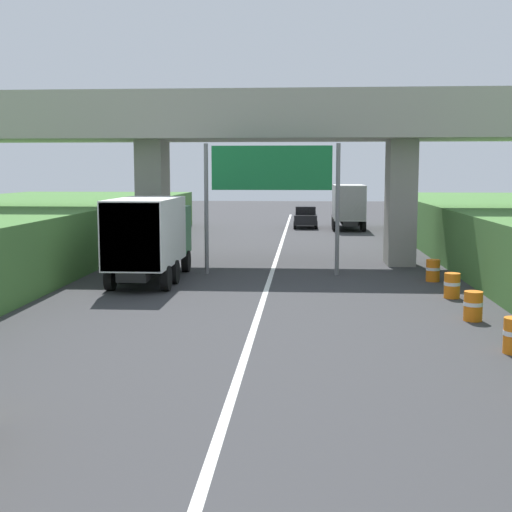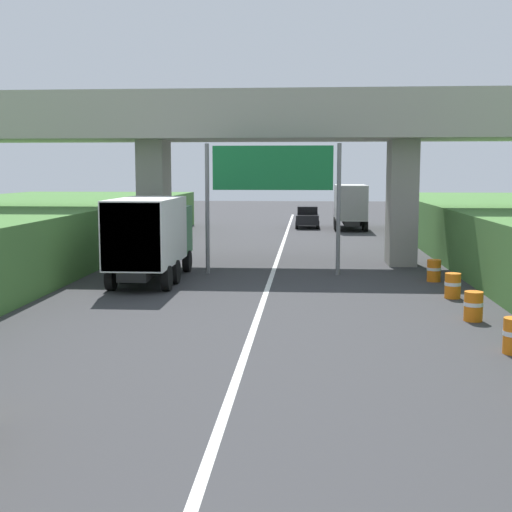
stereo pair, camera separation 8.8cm
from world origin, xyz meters
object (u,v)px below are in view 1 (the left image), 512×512
construction_barrel_3 (473,306)px  construction_barrel_4 (452,285)px  overhead_highway_sign (272,177)px  truck_silver (348,204)px  truck_green (151,234)px  car_black (306,217)px  construction_barrel_5 (433,270)px

construction_barrel_3 → construction_barrel_4: same height
overhead_highway_sign → truck_silver: size_ratio=0.81×
truck_green → construction_barrel_3: bearing=-31.0°
truck_green → car_black: bearing=77.0°
truck_green → construction_barrel_3: truck_green is taller
construction_barrel_3 → construction_barrel_5: size_ratio=1.00×
overhead_highway_sign → car_black: (1.51, 25.25, -3.38)m
construction_barrel_5 → truck_green: bearing=-176.1°
truck_green → construction_barrel_5: truck_green is taller
truck_green → construction_barrel_4: size_ratio=8.11×
overhead_highway_sign → truck_green: (-4.84, -2.25, -2.30)m
overhead_highway_sign → car_black: 25.52m
car_black → construction_barrel_5: (5.20, -26.72, -0.40)m
truck_green → truck_silver: 28.20m
car_black → construction_barrel_3: 34.70m
construction_barrel_3 → construction_barrel_5: 7.61m
truck_silver → construction_barrel_3: bearing=-86.9°
construction_barrel_3 → overhead_highway_sign: bearing=125.8°
overhead_highway_sign → construction_barrel_4: 9.33m
truck_silver → construction_barrel_4: 29.63m
overhead_highway_sign → construction_barrel_5: bearing=-12.4°
overhead_highway_sign → construction_barrel_4: size_ratio=6.53×
car_black → construction_barrel_3: bearing=-81.6°
overhead_highway_sign → truck_silver: (4.77, 24.26, -2.30)m
overhead_highway_sign → car_black: overhead_highway_sign is taller
car_black → construction_barrel_3: car_black is taller
car_black → truck_silver: bearing=-16.9°
car_black → construction_barrel_4: 30.97m
overhead_highway_sign → construction_barrel_5: size_ratio=6.53×
overhead_highway_sign → truck_green: size_ratio=0.81×
construction_barrel_3 → truck_green: bearing=149.0°
car_black → construction_barrel_5: size_ratio=4.56×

